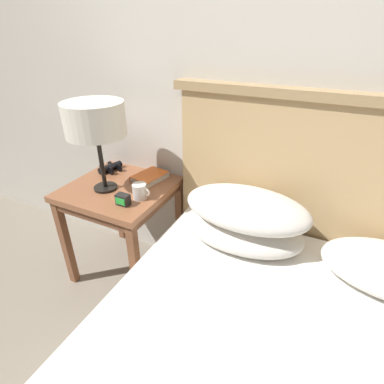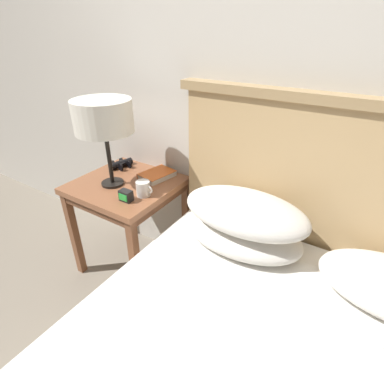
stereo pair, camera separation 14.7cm
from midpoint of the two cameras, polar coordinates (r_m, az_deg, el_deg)
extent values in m
cube|color=beige|center=(1.55, 8.07, 23.23)|extent=(8.00, 0.06, 2.60)
cube|color=brown|center=(1.82, -15.79, 0.70)|extent=(0.58, 0.58, 0.04)
cube|color=brown|center=(1.84, -15.61, -0.48)|extent=(0.55, 0.55, 0.05)
cube|color=brown|center=(2.02, -24.85, -8.93)|extent=(0.04, 0.04, 0.60)
cube|color=brown|center=(1.71, -13.19, -14.28)|extent=(0.04, 0.04, 0.60)
cube|color=brown|center=(2.29, -15.56, -2.22)|extent=(0.04, 0.04, 0.60)
cube|color=brown|center=(2.03, -4.42, -5.59)|extent=(0.04, 0.04, 0.60)
cube|color=white|center=(1.41, 18.64, -15.09)|extent=(1.43, 0.28, 0.01)
cube|color=tan|center=(1.64, 21.08, -4.95)|extent=(1.56, 0.06, 1.17)
cube|color=#A4865B|center=(1.42, 25.55, 15.84)|extent=(1.63, 0.10, 0.04)
ellipsoid|color=silver|center=(1.50, 6.68, -7.13)|extent=(0.60, 0.36, 0.15)
ellipsoid|color=silver|center=(1.43, 7.46, -3.12)|extent=(0.60, 0.36, 0.15)
cylinder|color=black|center=(1.80, -18.42, 0.78)|extent=(0.13, 0.13, 0.01)
cylinder|color=black|center=(1.74, -19.23, 5.37)|extent=(0.02, 0.02, 0.30)
cylinder|color=silver|center=(1.66, -20.58, 12.85)|extent=(0.31, 0.31, 0.17)
cube|color=silver|center=(1.84, -10.27, 2.78)|extent=(0.18, 0.22, 0.03)
cube|color=orange|center=(1.83, -10.32, 3.25)|extent=(0.18, 0.22, 0.00)
cube|color=orange|center=(1.89, -11.77, 3.33)|extent=(0.04, 0.20, 0.03)
cylinder|color=black|center=(1.99, -18.10, 4.12)|extent=(0.07, 0.10, 0.04)
cylinder|color=black|center=(1.96, -17.33, 3.76)|extent=(0.05, 0.02, 0.05)
cylinder|color=black|center=(2.03, -18.84, 4.47)|extent=(0.04, 0.02, 0.04)
cylinder|color=black|center=(2.02, -16.61, 4.74)|extent=(0.07, 0.10, 0.04)
cylinder|color=black|center=(1.99, -15.83, 4.39)|extent=(0.05, 0.02, 0.05)
cylinder|color=black|center=(2.06, -17.37, 5.07)|extent=(0.04, 0.02, 0.04)
cube|color=black|center=(2.00, -17.38, 4.63)|extent=(0.06, 0.05, 0.01)
cylinder|color=black|center=(2.00, -17.40, 4.74)|extent=(0.02, 0.02, 0.02)
cylinder|color=silver|center=(1.63, -12.52, 0.06)|extent=(0.08, 0.08, 0.08)
torus|color=silver|center=(1.61, -11.34, -0.13)|extent=(0.05, 0.01, 0.05)
cube|color=black|center=(1.60, -15.59, -1.47)|extent=(0.07, 0.04, 0.06)
cube|color=green|center=(1.59, -16.14, -1.87)|extent=(0.06, 0.00, 0.04)
camera|label=1|loc=(0.07, -92.86, -1.60)|focal=28.00mm
camera|label=2|loc=(0.07, 87.14, 1.60)|focal=28.00mm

